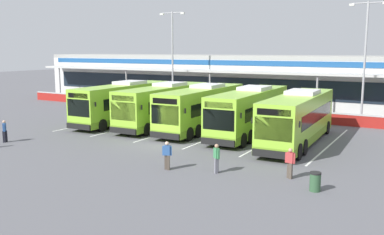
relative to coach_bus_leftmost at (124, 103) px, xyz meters
name	(u,v)px	position (x,y,z in m)	size (l,w,h in m)	color
ground_plane	(161,144)	(8.30, -6.16, -1.79)	(200.00, 200.00, 0.00)	#56565B
terminal_building	(282,80)	(8.30, 20.75, 1.23)	(70.00, 13.00, 6.00)	silver
red_barrier_wall	(242,111)	(8.30, 8.34, -1.23)	(60.00, 0.40, 1.10)	maroon
coach_bus_leftmost	(124,103)	(0.00, 0.00, 0.00)	(3.23, 12.23, 3.78)	#8CC633
coach_bus_left_centre	(165,106)	(4.27, 0.39, 0.00)	(3.23, 12.23, 3.78)	#8CC633
coach_bus_centre	(202,108)	(8.07, 0.44, 0.00)	(3.23, 12.23, 3.78)	#8CC633
coach_bus_right_centre	(250,112)	(12.38, 0.42, 0.00)	(3.23, 12.23, 3.78)	#8CC633
coach_bus_rightmost	(298,119)	(16.65, -0.91, 0.00)	(3.23, 12.23, 3.78)	#8CC633
bay_stripe_far_west	(106,120)	(-2.20, -0.16, -1.78)	(0.14, 13.00, 0.01)	silver
bay_stripe_west	(141,124)	(2.00, -0.16, -1.78)	(0.14, 13.00, 0.01)	silver
bay_stripe_mid_west	(180,128)	(6.20, -0.16, -1.78)	(0.14, 13.00, 0.01)	silver
bay_stripe_centre	(224,133)	(10.40, -0.16, -1.78)	(0.14, 13.00, 0.01)	silver
bay_stripe_mid_east	(274,138)	(14.60, -0.16, -1.78)	(0.14, 13.00, 0.01)	silver
bay_stripe_east	(330,145)	(18.80, -0.16, -1.78)	(0.14, 13.00, 0.01)	silver
pedestrian_in_dark_coat	(5,130)	(-1.98, -11.24, -0.91)	(0.46, 0.43, 1.62)	black
pedestrian_child	(290,162)	(18.69, -9.41, -0.91)	(0.54, 0.32, 1.62)	#4C4238
pedestrian_near_bin	(167,154)	(12.22, -11.27, -0.91)	(0.52, 0.34, 1.62)	#4C4238
pedestrian_approaching_bus	(217,157)	(14.91, -10.45, -0.91)	(0.49, 0.42, 1.62)	slate
lamp_post_west	(172,53)	(-1.64, 10.94, 4.50)	(3.24, 0.28, 11.00)	#9E9EA3
lamp_post_centre	(365,54)	(19.17, 11.12, 4.50)	(3.24, 0.28, 11.00)	#9E9EA3
litter_bin	(315,182)	(20.35, -10.79, -1.32)	(0.54, 0.54, 0.93)	#2D5133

